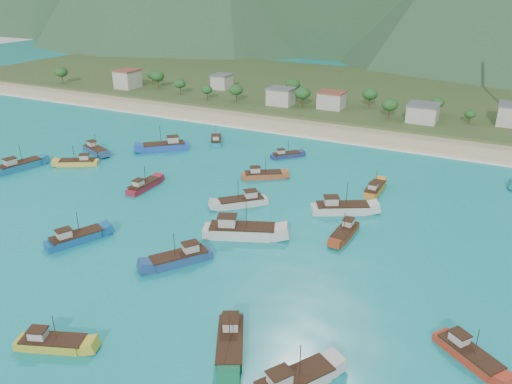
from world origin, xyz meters
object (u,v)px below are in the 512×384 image
at_px(boat_1, 468,355).
at_px(boat_19, 263,175).
at_px(boat_2, 20,166).
at_px(boat_22, 345,233).
at_px(boat_10, 78,163).
at_px(boat_23, 375,189).
at_px(boat_14, 76,238).
at_px(boat_24, 144,186).
at_px(boat_13, 293,383).
at_px(boat_25, 216,141).
at_px(boat_0, 230,343).
at_px(boat_21, 165,147).
at_px(boat_3, 241,231).
at_px(boat_15, 286,155).
at_px(boat_27, 52,344).
at_px(boat_20, 341,209).
at_px(boat_11, 242,202).
at_px(boat_8, 180,258).
at_px(boat_6, 95,150).

relative_size(boat_1, boat_19, 0.95).
relative_size(boat_2, boat_22, 1.28).
height_order(boat_10, boat_23, boat_10).
height_order(boat_14, boat_24, boat_14).
bearing_deg(boat_2, boat_13, -8.45).
relative_size(boat_2, boat_10, 1.20).
xyz_separation_m(boat_2, boat_25, (33.35, 41.87, -0.20)).
bearing_deg(boat_13, boat_23, 128.25).
xyz_separation_m(boat_0, boat_24, (-44.68, 38.16, -0.16)).
height_order(boat_21, boat_25, boat_21).
bearing_deg(boat_14, boat_1, 24.55).
xyz_separation_m(boat_3, boat_15, (-10.67, 45.62, -0.59)).
relative_size(boat_0, boat_1, 1.21).
relative_size(boat_21, boat_25, 1.25).
relative_size(boat_15, boat_24, 0.80).
bearing_deg(boat_15, boat_1, -6.05).
bearing_deg(boat_27, boat_23, 139.84).
relative_size(boat_14, boat_22, 1.16).
bearing_deg(boat_22, boat_27, 64.89).
relative_size(boat_3, boat_13, 1.30).
relative_size(boat_15, boat_23, 0.81).
distance_m(boat_20, boat_27, 60.90).
bearing_deg(boat_19, boat_0, -10.81).
xyz_separation_m(boat_13, boat_21, (-67.51, 66.22, 0.21)).
xyz_separation_m(boat_2, boat_14, (41.53, -22.00, -0.10)).
bearing_deg(boat_10, boat_24, -131.93).
relative_size(boat_2, boat_20, 0.98).
distance_m(boat_1, boat_24, 77.55).
bearing_deg(boat_21, boat_25, -78.40).
xyz_separation_m(boat_0, boat_11, (-19.98, 40.33, -0.04)).
bearing_deg(boat_20, boat_3, -64.88).
relative_size(boat_3, boat_22, 1.52).
distance_m(boat_0, boat_10, 82.32).
bearing_deg(boat_24, boat_13, -36.45).
xyz_separation_m(boat_11, boat_27, (-1.08, -50.91, -0.15)).
xyz_separation_m(boat_22, boat_23, (-0.33, 23.43, 0.02)).
bearing_deg(boat_19, boat_15, 150.72).
height_order(boat_14, boat_23, boat_14).
height_order(boat_20, boat_27, boat_20).
distance_m(boat_0, boat_27, 23.57).
bearing_deg(boat_13, boat_1, 71.22).
distance_m(boat_0, boat_19, 61.25).
bearing_deg(boat_23, boat_8, -114.97).
bearing_deg(boat_25, boat_1, -70.41).
relative_size(boat_11, boat_14, 0.91).
xyz_separation_m(boat_0, boat_10, (-70.14, 43.09, -0.13)).
relative_size(boat_2, boat_6, 1.15).
xyz_separation_m(boat_25, boat_27, (26.87, -86.58, -0.03)).
bearing_deg(boat_19, boat_11, -22.19).
bearing_deg(boat_19, boat_20, 33.32).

